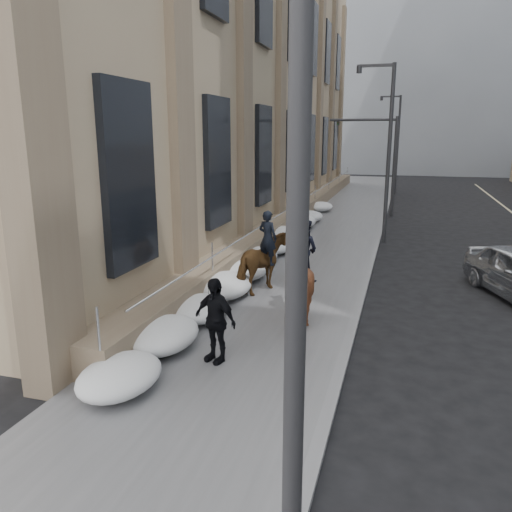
% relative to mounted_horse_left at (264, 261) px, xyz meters
% --- Properties ---
extents(ground, '(140.00, 140.00, 0.00)m').
position_rel_mounted_horse_left_xyz_m(ground, '(0.38, -4.81, -1.12)').
color(ground, black).
rests_on(ground, ground).
extents(sidewalk, '(5.00, 80.00, 0.12)m').
position_rel_mounted_horse_left_xyz_m(sidewalk, '(0.38, 5.19, -1.06)').
color(sidewalk, '#57575A').
rests_on(sidewalk, ground).
extents(curb, '(0.24, 80.00, 0.12)m').
position_rel_mounted_horse_left_xyz_m(curb, '(3.00, 5.19, -1.06)').
color(curb, slate).
rests_on(curb, ground).
extents(limestone_building, '(6.10, 44.00, 18.00)m').
position_rel_mounted_horse_left_xyz_m(limestone_building, '(-4.88, 15.15, 7.78)').
color(limestone_building, tan).
rests_on(limestone_building, ground).
extents(bg_building_mid, '(30.00, 12.00, 28.00)m').
position_rel_mounted_horse_left_xyz_m(bg_building_mid, '(4.38, 55.19, 12.88)').
color(bg_building_mid, slate).
rests_on(bg_building_mid, ground).
extents(bg_building_far, '(24.00, 12.00, 20.00)m').
position_rel_mounted_horse_left_xyz_m(bg_building_far, '(-5.62, 67.19, 8.88)').
color(bg_building_far, gray).
rests_on(bg_building_far, ground).
extents(streetlight_near, '(1.71, 0.24, 8.00)m').
position_rel_mounted_horse_left_xyz_m(streetlight_near, '(3.12, -10.81, 3.46)').
color(streetlight_near, '#2D2D30').
rests_on(streetlight_near, ground).
extents(streetlight_mid, '(1.71, 0.24, 8.00)m').
position_rel_mounted_horse_left_xyz_m(streetlight_mid, '(3.12, 9.19, 3.46)').
color(streetlight_mid, '#2D2D30').
rests_on(streetlight_mid, ground).
extents(streetlight_far, '(1.71, 0.24, 8.00)m').
position_rel_mounted_horse_left_xyz_m(streetlight_far, '(3.12, 29.19, 3.46)').
color(streetlight_far, '#2D2D30').
rests_on(streetlight_far, ground).
extents(traffic_signal, '(4.10, 0.22, 6.00)m').
position_rel_mounted_horse_left_xyz_m(traffic_signal, '(2.45, 17.19, 2.88)').
color(traffic_signal, '#2D2D30').
rests_on(traffic_signal, ground).
extents(snow_bank, '(1.70, 18.10, 0.76)m').
position_rel_mounted_horse_left_xyz_m(snow_bank, '(-1.04, 3.30, -0.65)').
color(snow_bank, white).
rests_on(snow_bank, sidewalk).
extents(mounted_horse_left, '(1.61, 2.37, 2.59)m').
position_rel_mounted_horse_left_xyz_m(mounted_horse_left, '(0.00, 0.00, 0.00)').
color(mounted_horse_left, '#432B14').
rests_on(mounted_horse_left, sidewalk).
extents(mounted_horse_right, '(2.29, 2.39, 2.69)m').
position_rel_mounted_horse_left_xyz_m(mounted_horse_right, '(1.52, -1.83, 0.14)').
color(mounted_horse_right, '#4E2816').
rests_on(mounted_horse_right, sidewalk).
extents(pedestrian, '(1.21, 0.83, 1.91)m').
position_rel_mounted_horse_left_xyz_m(pedestrian, '(0.30, -5.05, -0.05)').
color(pedestrian, black).
rests_on(pedestrian, sidewalk).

